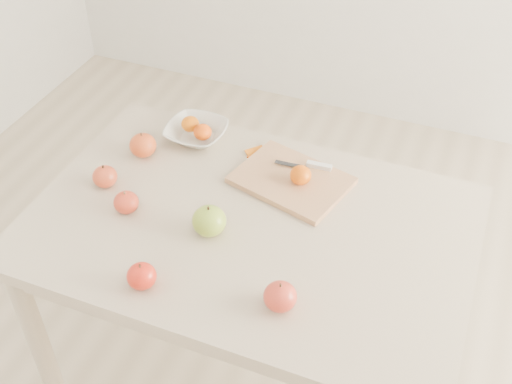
% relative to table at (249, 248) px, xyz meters
% --- Properties ---
extents(ground, '(3.50, 3.50, 0.00)m').
position_rel_table_xyz_m(ground, '(0.00, 0.00, -0.65)').
color(ground, '#C6B293').
rests_on(ground, ground).
extents(table, '(1.20, 0.80, 0.75)m').
position_rel_table_xyz_m(table, '(0.00, 0.00, 0.00)').
color(table, '#C8B297').
rests_on(table, ground).
extents(cutting_board, '(0.36, 0.30, 0.02)m').
position_rel_table_xyz_m(cutting_board, '(0.05, 0.20, 0.11)').
color(cutting_board, tan).
rests_on(cutting_board, table).
extents(board_tangerine, '(0.06, 0.06, 0.05)m').
position_rel_table_xyz_m(board_tangerine, '(0.08, 0.19, 0.14)').
color(board_tangerine, '#D55E07').
rests_on(board_tangerine, cutting_board).
extents(fruit_bowl, '(0.19, 0.19, 0.05)m').
position_rel_table_xyz_m(fruit_bowl, '(-0.30, 0.29, 0.12)').
color(fruit_bowl, silver).
rests_on(fruit_bowl, table).
extents(bowl_tangerine_near, '(0.06, 0.06, 0.05)m').
position_rel_table_xyz_m(bowl_tangerine_near, '(-0.32, 0.30, 0.14)').
color(bowl_tangerine_near, '#C85A07').
rests_on(bowl_tangerine_near, fruit_bowl).
extents(bowl_tangerine_far, '(0.06, 0.06, 0.05)m').
position_rel_table_xyz_m(bowl_tangerine_far, '(-0.27, 0.28, 0.14)').
color(bowl_tangerine_far, '#E84408').
rests_on(bowl_tangerine_far, fruit_bowl).
extents(orange_peel_a, '(0.07, 0.07, 0.01)m').
position_rel_table_xyz_m(orange_peel_a, '(-0.09, 0.29, 0.10)').
color(orange_peel_a, '#D2630E').
rests_on(orange_peel_a, table).
extents(orange_peel_b, '(0.05, 0.05, 0.01)m').
position_rel_table_xyz_m(orange_peel_b, '(-0.09, 0.27, 0.10)').
color(orange_peel_b, '#EC5910').
rests_on(orange_peel_b, table).
extents(paring_knife, '(0.17, 0.05, 0.01)m').
position_rel_table_xyz_m(paring_knife, '(0.10, 0.27, 0.12)').
color(paring_knife, white).
rests_on(paring_knife, cutting_board).
extents(apple_green, '(0.09, 0.09, 0.08)m').
position_rel_table_xyz_m(apple_green, '(-0.08, -0.07, 0.14)').
color(apple_green, '#669819').
rests_on(apple_green, table).
extents(apple_red_d, '(0.07, 0.07, 0.06)m').
position_rel_table_xyz_m(apple_red_d, '(-0.33, -0.08, 0.13)').
color(apple_red_d, '#9F030F').
rests_on(apple_red_d, table).
extents(apple_red_e, '(0.08, 0.08, 0.07)m').
position_rel_table_xyz_m(apple_red_e, '(0.18, -0.24, 0.14)').
color(apple_red_e, maroon).
rests_on(apple_red_e, table).
extents(apple_red_c, '(0.07, 0.07, 0.07)m').
position_rel_table_xyz_m(apple_red_c, '(-0.16, -0.30, 0.13)').
color(apple_red_c, '#A60212').
rests_on(apple_red_c, table).
extents(apple_red_a, '(0.08, 0.08, 0.07)m').
position_rel_table_xyz_m(apple_red_a, '(-0.41, 0.16, 0.14)').
color(apple_red_a, '#A62110').
rests_on(apple_red_a, table).
extents(apple_red_b, '(0.07, 0.07, 0.06)m').
position_rel_table_xyz_m(apple_red_b, '(-0.44, -0.01, 0.13)').
color(apple_red_b, '#A70E18').
rests_on(apple_red_b, table).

